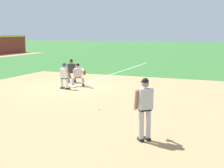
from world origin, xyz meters
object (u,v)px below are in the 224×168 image
(first_baseman, at_px, (78,74))
(pitcher, at_px, (145,105))
(baserunner, at_px, (64,75))
(baseball, at_px, (99,109))
(first_base_bag, at_px, (73,86))
(umpire, at_px, (71,70))

(first_baseman, bearing_deg, pitcher, -140.28)
(baserunner, bearing_deg, baseball, -133.97)
(pitcher, bearing_deg, first_baseman, 39.72)
(first_base_bag, distance_m, baseball, 5.53)
(first_base_bag, xyz_separation_m, umpire, (1.55, 0.99, 0.75))
(first_baseman, bearing_deg, baserunner, 165.83)
(baseball, bearing_deg, first_base_bag, 39.88)
(first_base_bag, xyz_separation_m, first_baseman, (0.46, -0.10, 0.69))
(first_base_bag, bearing_deg, first_baseman, -12.27)
(baseball, xyz_separation_m, baserunner, (3.59, 3.72, 0.76))
(pitcher, distance_m, first_baseman, 9.66)
(baseball, distance_m, umpire, 7.40)
(first_base_bag, height_order, pitcher, pitcher)
(baseball, bearing_deg, baserunner, 46.03)
(first_baseman, height_order, baserunner, baserunner)
(first_base_bag, distance_m, first_baseman, 0.83)
(first_baseman, distance_m, umpire, 1.55)
(baseball, height_order, umpire, umpire)
(first_base_bag, xyz_separation_m, baseball, (-4.24, -3.54, -0.01))
(first_base_bag, distance_m, pitcher, 9.43)
(first_base_bag, xyz_separation_m, pitcher, (-6.97, -6.27, 1.01))
(first_base_bag, height_order, umpire, umpire)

